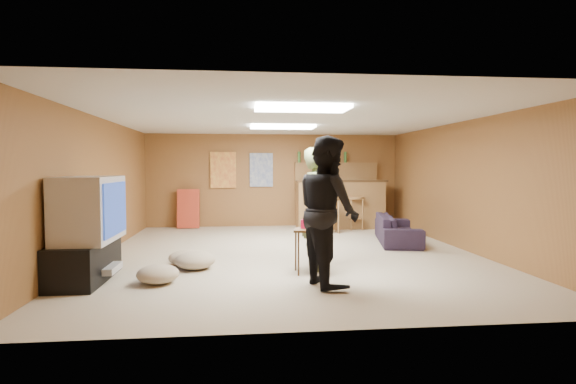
{
  "coord_description": "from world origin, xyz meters",
  "views": [
    {
      "loc": [
        -0.78,
        -7.25,
        1.41
      ],
      "look_at": [
        0.0,
        0.2,
        1.0
      ],
      "focal_mm": 28.0,
      "sensor_mm": 36.0,
      "label": 1
    }
  ],
  "objects": [
    {
      "name": "ground",
      "position": [
        0.0,
        0.0,
        0.0
      ],
      "size": [
        7.0,
        7.0,
        0.0
      ],
      "primitive_type": "plane",
      "color": "tan",
      "rests_on": "ground"
    },
    {
      "name": "ceiling",
      "position": [
        0.0,
        0.0,
        2.2
      ],
      "size": [
        6.0,
        7.0,
        0.02
      ],
      "primitive_type": "cube",
      "color": "silver",
      "rests_on": "ground"
    },
    {
      "name": "wall_back",
      "position": [
        0.0,
        3.5,
        1.1
      ],
      "size": [
        6.0,
        0.02,
        2.2
      ],
      "primitive_type": "cube",
      "color": "brown",
      "rests_on": "ground"
    },
    {
      "name": "wall_front",
      "position": [
        0.0,
        -3.5,
        1.1
      ],
      "size": [
        6.0,
        0.02,
        2.2
      ],
      "primitive_type": "cube",
      "color": "brown",
      "rests_on": "ground"
    },
    {
      "name": "wall_left",
      "position": [
        -3.0,
        0.0,
        1.1
      ],
      "size": [
        0.02,
        7.0,
        2.2
      ],
      "primitive_type": "cube",
      "color": "brown",
      "rests_on": "ground"
    },
    {
      "name": "wall_right",
      "position": [
        3.0,
        0.0,
        1.1
      ],
      "size": [
        0.02,
        7.0,
        2.2
      ],
      "primitive_type": "cube",
      "color": "brown",
      "rests_on": "ground"
    },
    {
      "name": "tv_stand",
      "position": [
        -2.72,
        -1.5,
        0.25
      ],
      "size": [
        0.55,
        1.3,
        0.5
      ],
      "primitive_type": "cube",
      "color": "black",
      "rests_on": "ground"
    },
    {
      "name": "dvd_box",
      "position": [
        -2.5,
        -1.5,
        0.15
      ],
      "size": [
        0.35,
        0.5,
        0.08
      ],
      "primitive_type": "cube",
      "color": "#B2B2B7",
      "rests_on": "tv_stand"
    },
    {
      "name": "tv_body",
      "position": [
        -2.65,
        -1.5,
        0.9
      ],
      "size": [
        0.6,
        1.1,
        0.8
      ],
      "primitive_type": "cube",
      "color": "#B2B2B7",
      "rests_on": "tv_stand"
    },
    {
      "name": "tv_screen",
      "position": [
        -2.34,
        -1.5,
        0.9
      ],
      "size": [
        0.02,
        0.95,
        0.65
      ],
      "primitive_type": "cube",
      "color": "navy",
      "rests_on": "tv_body"
    },
    {
      "name": "bar_counter",
      "position": [
        1.5,
        2.95,
        0.55
      ],
      "size": [
        2.0,
        0.6,
        1.1
      ],
      "primitive_type": "cube",
      "color": "brown",
      "rests_on": "ground"
    },
    {
      "name": "bar_lip",
      "position": [
        1.5,
        2.7,
        1.1
      ],
      "size": [
        2.1,
        0.12,
        0.05
      ],
      "primitive_type": "cube",
      "color": "#3E2713",
      "rests_on": "bar_counter"
    },
    {
      "name": "bar_shelf",
      "position": [
        1.5,
        3.4,
        1.5
      ],
      "size": [
        2.0,
        0.18,
        0.05
      ],
      "primitive_type": "cube",
      "color": "brown",
      "rests_on": "bar_backing"
    },
    {
      "name": "bar_backing",
      "position": [
        1.5,
        3.42,
        1.2
      ],
      "size": [
        2.0,
        0.14,
        0.6
      ],
      "primitive_type": "cube",
      "color": "brown",
      "rests_on": "bar_counter"
    },
    {
      "name": "poster_left",
      "position": [
        -1.2,
        3.46,
        1.35
      ],
      "size": [
        0.6,
        0.03,
        0.85
      ],
      "primitive_type": "cube",
      "color": "#BF3F26",
      "rests_on": "wall_back"
    },
    {
      "name": "poster_right",
      "position": [
        -0.3,
        3.46,
        1.35
      ],
      "size": [
        0.55,
        0.03,
        0.8
      ],
      "primitive_type": "cube",
      "color": "#334C99",
      "rests_on": "wall_back"
    },
    {
      "name": "folding_chair_stack",
      "position": [
        -2.0,
        3.3,
        0.45
      ],
      "size": [
        0.5,
        0.26,
        0.91
      ],
      "primitive_type": "cube",
      "rotation": [
        -0.14,
        0.0,
        0.0
      ],
      "color": "#BB3922",
      "rests_on": "ground"
    },
    {
      "name": "ceiling_panel_front",
      "position": [
        0.0,
        -1.5,
        2.17
      ],
      "size": [
        1.2,
        0.6,
        0.04
      ],
      "primitive_type": "cube",
      "color": "white",
      "rests_on": "ceiling"
    },
    {
      "name": "ceiling_panel_back",
      "position": [
        0.0,
        1.2,
        2.17
      ],
      "size": [
        1.2,
        0.6,
        0.04
      ],
      "primitive_type": "cube",
      "color": "white",
      "rests_on": "ceiling"
    },
    {
      "name": "person_olive",
      "position": [
        0.27,
        -1.13,
        0.84
      ],
      "size": [
        0.4,
        0.62,
        1.69
      ],
      "primitive_type": "imported",
      "rotation": [
        0.0,
        0.0,
        1.57
      ],
      "color": "#5A653B",
      "rests_on": "ground"
    },
    {
      "name": "person_black",
      "position": [
        0.26,
        -1.97,
        0.89
      ],
      "size": [
        0.86,
        1.0,
        1.79
      ],
      "primitive_type": "imported",
      "rotation": [
        0.0,
        0.0,
        1.8
      ],
      "color": "black",
      "rests_on": "ground"
    },
    {
      "name": "sofa",
      "position": [
        2.14,
        0.85,
        0.26
      ],
      "size": [
        1.04,
        1.86,
        0.51
      ],
      "primitive_type": "imported",
      "rotation": [
        0.0,
        0.0,
        1.36
      ],
      "color": "black",
      "rests_on": "ground"
    },
    {
      "name": "tray_table",
      "position": [
        0.16,
        -1.36,
        0.3
      ],
      "size": [
        0.53,
        0.46,
        0.59
      ],
      "primitive_type": "cube",
      "rotation": [
        0.0,
        0.0,
        -0.23
      ],
      "color": "#3E2713",
      "rests_on": "ground"
    },
    {
      "name": "cup_red_near",
      "position": [
        0.06,
        -1.3,
        0.65
      ],
      "size": [
        0.1,
        0.1,
        0.12
      ],
      "primitive_type": "cylinder",
      "rotation": [
        0.0,
        0.0,
        0.13
      ],
      "color": "red",
      "rests_on": "tray_table"
    },
    {
      "name": "cup_red_far",
      "position": [
        0.22,
        -1.43,
        0.65
      ],
      "size": [
        0.1,
        0.1,
        0.12
      ],
      "primitive_type": "cylinder",
      "rotation": [
        0.0,
        0.0,
        -0.13
      ],
      "color": "red",
      "rests_on": "tray_table"
    },
    {
      "name": "cup_blue",
      "position": [
        0.3,
        -1.25,
        0.64
      ],
      "size": [
        0.1,
        0.1,
        0.11
      ],
      "primitive_type": "cylinder",
      "rotation": [
        0.0,
        0.0,
        0.42
      ],
      "color": "navy",
      "rests_on": "tray_table"
    },
    {
      "name": "bar_stool_left",
      "position": [
        1.16,
        2.24,
        0.56
      ],
      "size": [
        0.36,
        0.36,
        1.12
      ],
      "primitive_type": null,
      "rotation": [
        0.0,
        0.0,
        0.03
      ],
      "color": "brown",
      "rests_on": "ground"
    },
    {
      "name": "bar_stool_right",
      "position": [
        1.8,
        2.66,
        0.54
      ],
      "size": [
        0.39,
        0.39,
        1.07
      ],
      "primitive_type": null,
      "rotation": [
        0.0,
        0.0,
        -0.17
      ],
      "color": "brown",
      "rests_on": "ground"
    },
    {
      "name": "cushion_near_tv",
      "position": [
        -1.42,
        -0.98,
        0.13
      ],
      "size": [
        0.56,
        0.56,
        0.25
      ],
      "primitive_type": "ellipsoid",
      "rotation": [
        0.0,
        0.0,
        -0.01
      ],
      "color": "tan",
      "rests_on": "ground"
    },
    {
      "name": "cushion_mid",
      "position": [
        -1.59,
        -0.71,
        0.11
      ],
      "size": [
        0.59,
        0.59,
        0.22
      ],
      "primitive_type": "ellipsoid",
      "rotation": [
        0.0,
        0.0,
        -0.25
      ],
      "color": "tan",
      "rests_on": "ground"
    },
    {
      "name": "cushion_far",
      "position": [
        -1.8,
        -1.71,
        0.11
      ],
      "size": [
        0.62,
        0.62,
        0.23
      ],
      "primitive_type": "ellipsoid",
      "rotation": [
        0.0,
        0.0,
        0.26
      ],
      "color": "tan",
      "rests_on": "ground"
    },
    {
      "name": "bottle_row",
      "position": [
        1.16,
        3.38,
        1.65
      ],
      "size": [
        1.2,
        0.08,
        0.26
      ],
      "primitive_type": null,
      "color": "#3F7233",
      "rests_on": "bar_shelf"
    }
  ]
}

